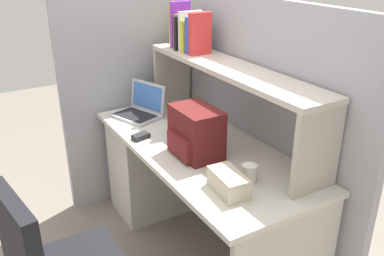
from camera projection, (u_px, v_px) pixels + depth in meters
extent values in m
plane|color=slate|center=(199.00, 245.00, 2.72)|extent=(8.00, 8.00, 0.00)
cube|color=beige|center=(199.00, 147.00, 2.43)|extent=(1.60, 0.70, 0.03)
cube|color=beige|center=(159.00, 163.00, 3.01)|extent=(0.40, 0.64, 0.70)
cube|color=#9E9EA8|center=(251.00, 125.00, 2.58)|extent=(1.84, 0.05, 1.55)
cube|color=#9E9EA8|center=(133.00, 98.00, 3.05)|extent=(0.05, 1.06, 1.55)
cube|color=#B3A99C|center=(172.00, 76.00, 2.99)|extent=(0.03, 0.28, 0.42)
cube|color=#B3A99C|center=(317.00, 152.00, 1.88)|extent=(0.03, 0.28, 0.42)
cube|color=beige|center=(230.00, 68.00, 2.34)|extent=(1.44, 0.28, 0.03)
cube|color=yellow|center=(179.00, 25.00, 2.76)|extent=(0.04, 0.14, 0.28)
cube|color=purple|center=(180.00, 25.00, 2.72)|extent=(0.03, 0.14, 0.30)
cube|color=olive|center=(184.00, 31.00, 2.70)|extent=(0.04, 0.15, 0.22)
cube|color=black|center=(186.00, 33.00, 2.67)|extent=(0.03, 0.17, 0.21)
cube|color=white|center=(190.00, 31.00, 2.64)|extent=(0.03, 0.17, 0.25)
cube|color=yellow|center=(193.00, 36.00, 2.62)|extent=(0.03, 0.17, 0.20)
cube|color=blue|center=(197.00, 35.00, 2.58)|extent=(0.04, 0.15, 0.23)
cube|color=red|center=(200.00, 34.00, 2.53)|extent=(0.04, 0.15, 0.26)
cube|color=#B7BABF|center=(136.00, 116.00, 2.82)|extent=(0.37, 0.31, 0.02)
cube|color=black|center=(135.00, 115.00, 2.80)|extent=(0.31, 0.25, 0.00)
cube|color=#B7BABF|center=(148.00, 96.00, 2.85)|extent=(0.31, 0.14, 0.20)
cube|color=#3F72CC|center=(147.00, 97.00, 2.85)|extent=(0.27, 0.12, 0.17)
cube|color=#591919|center=(196.00, 132.00, 2.26)|extent=(0.30, 0.20, 0.27)
cube|color=maroon|center=(180.00, 146.00, 2.24)|extent=(0.22, 0.04, 0.12)
cube|color=#262628|center=(141.00, 136.00, 2.50)|extent=(0.08, 0.11, 0.03)
cylinder|color=white|center=(249.00, 173.00, 2.03)|extent=(0.08, 0.08, 0.09)
cube|color=#BFB299|center=(228.00, 183.00, 1.94)|extent=(0.23, 0.14, 0.10)
cylinder|color=navy|center=(177.00, 129.00, 2.51)|extent=(0.10, 0.10, 0.10)
cube|color=black|center=(20.00, 246.00, 1.63)|extent=(0.40, 0.12, 0.44)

